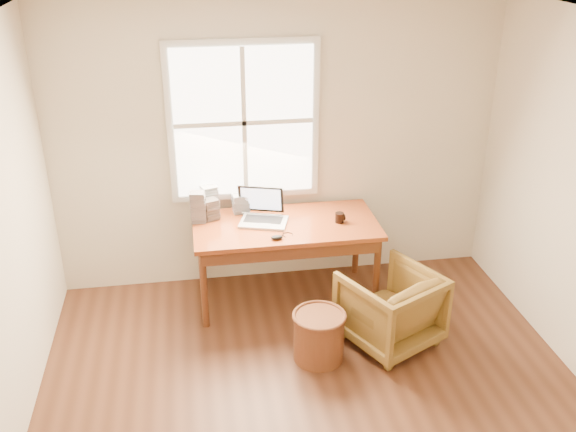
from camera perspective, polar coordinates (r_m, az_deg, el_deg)
name	(u,v)px	position (r m, az deg, el deg)	size (l,w,h in m)	color
room_shell	(325,256)	(3.86, 3.28, -3.57)	(4.04, 4.54, 2.64)	#532E1C
desk	(286,225)	(5.57, -0.21, -0.83)	(1.60, 0.80, 0.04)	brown
armchair	(390,308)	(5.27, 9.06, -8.05)	(0.67, 0.69, 0.63)	brown
wicker_stool	(319,337)	(5.09, 2.76, -10.68)	(0.39, 0.39, 0.39)	brown
laptop	(263,208)	(5.50, -2.20, 0.76)	(0.40, 0.42, 0.30)	#B1B4B8
mouse	(277,237)	(5.28, -0.99, -1.92)	(0.10, 0.06, 0.03)	black
coffee_mug	(339,218)	(5.58, 4.59, -0.14)	(0.08, 0.08, 0.09)	black
cd_stack_a	(209,199)	(5.75, -6.99, 1.51)	(0.13, 0.12, 0.26)	silver
cd_stack_b	(211,209)	(5.64, -6.88, 0.64)	(0.13, 0.11, 0.19)	#222227
cd_stack_c	(198,207)	(5.59, -7.99, 0.83)	(0.13, 0.11, 0.28)	#9E9DAA
cd_stack_d	(241,203)	(5.75, -4.22, 1.15)	(0.14, 0.12, 0.17)	#B0B5BC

